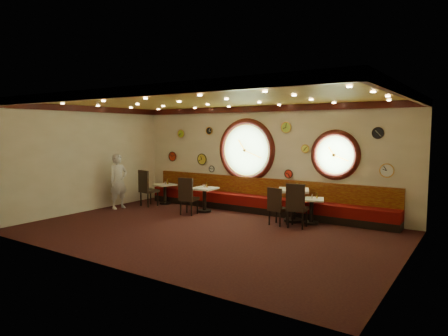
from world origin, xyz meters
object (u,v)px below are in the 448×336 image
condiment_c_bottle (297,186)px  waiter (119,181)px  condiment_a_pepper (166,183)px  condiment_d_pepper (312,197)px  table_a (165,191)px  table_c (293,201)px  condiment_b_bottle (207,185)px  condiment_b_salt (203,186)px  condiment_a_bottle (168,181)px  condiment_c_salt (289,187)px  table_b (204,197)px  chair_b (187,194)px  chair_a (146,186)px  chair_d (296,203)px  condiment_a_salt (165,182)px  condiment_d_salt (312,196)px  condiment_d_bottle (317,195)px  table_d (311,208)px  condiment_b_pepper (205,186)px  condiment_c_pepper (294,188)px  chair_c (276,204)px

condiment_c_bottle → waiter: 5.60m
condiment_a_pepper → condiment_d_pepper: 5.16m
table_a → condiment_d_pepper: 5.20m
table_c → condiment_b_bottle: condiment_b_bottle is taller
condiment_b_salt → condiment_a_bottle: (-1.73, 0.32, -0.03)m
condiment_c_salt → condiment_d_pepper: bearing=-4.1°
table_b → chair_b: (-0.14, -0.65, 0.16)m
chair_a → condiment_a_pepper: chair_a is taller
chair_d → condiment_a_salt: 5.13m
condiment_d_salt → condiment_b_bottle: (-3.21, -0.33, 0.09)m
table_b → condiment_d_bottle: size_ratio=4.82×
chair_d → condiment_b_salt: chair_d is taller
condiment_a_salt → table_c: bearing=-1.1°
table_b → condiment_d_salt: condiment_d_salt is taller
table_a → condiment_b_bottle: condiment_b_bottle is taller
table_d → condiment_d_pepper: condiment_d_pepper is taller
condiment_c_salt → condiment_d_bottle: condiment_c_salt is taller
condiment_b_bottle → waiter: 2.86m
condiment_b_pepper → condiment_c_pepper: bearing=5.6°
chair_a → condiment_c_pepper: (4.92, 0.57, 0.26)m
condiment_c_pepper → table_a: bearing=179.0°
condiment_a_salt → chair_d: bearing=-8.2°
chair_c → condiment_b_pepper: 2.57m
table_d → condiment_d_pepper: 0.30m
condiment_a_bottle → waiter: bearing=-118.3°
table_c → condiment_c_bottle: 0.42m
condiment_c_salt → condiment_d_salt: 0.68m
table_c → condiment_c_salt: (-0.16, 0.04, 0.37)m
chair_b → condiment_d_bottle: size_ratio=4.43×
chair_d → condiment_d_bottle: chair_d is taller
chair_a → condiment_a_salt: (0.16, 0.72, 0.04)m
condiment_d_salt → waiter: waiter is taller
condiment_c_bottle → table_c: bearing=-121.1°
table_a → condiment_b_pepper: (1.93, -0.36, 0.37)m
table_b → condiment_c_pepper: (2.83, 0.23, 0.47)m
condiment_a_pepper → condiment_c_bottle: bearing=0.9°
waiter → condiment_a_pepper: bearing=-19.6°
chair_c → condiment_c_bottle: bearing=79.4°
condiment_b_pepper → condiment_a_bottle: condiment_a_bottle is taller
condiment_a_salt → condiment_a_pepper: bearing=-37.8°
chair_b → condiment_d_pepper: (3.45, 0.93, 0.10)m
condiment_d_pepper → condiment_a_bottle: 5.11m
table_a → table_d: table_d is taller
chair_b → table_d: bearing=6.1°
condiment_a_bottle → condiment_b_bottle: bearing=-9.1°
condiment_d_salt → condiment_b_bottle: 3.23m
condiment_c_pepper → waiter: 5.55m
condiment_d_pepper → condiment_a_bottle: condiment_a_bottle is taller
table_d → condiment_b_bottle: bearing=-175.6°
condiment_d_bottle → waiter: (-5.96, -1.48, 0.11)m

